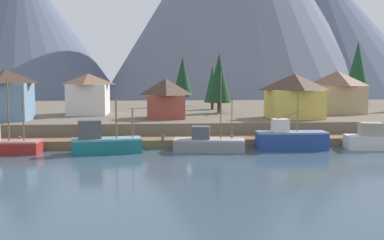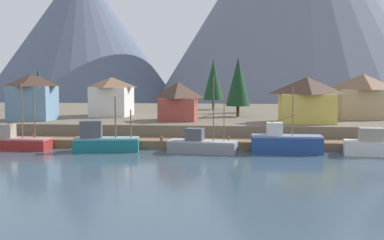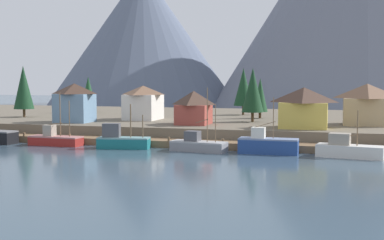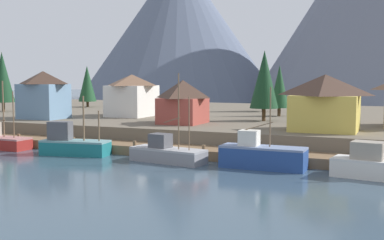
{
  "view_description": "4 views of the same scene",
  "coord_description": "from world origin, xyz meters",
  "views": [
    {
      "loc": [
        -4.64,
        -48.8,
        8.08
      ],
      "look_at": [
        -0.53,
        1.65,
        3.16
      ],
      "focal_mm": 40.27,
      "sensor_mm": 36.0,
      "label": 1
    },
    {
      "loc": [
        4.77,
        -53.22,
        8.23
      ],
      "look_at": [
        -0.45,
        1.41,
        3.45
      ],
      "focal_mm": 42.47,
      "sensor_mm": 36.0,
      "label": 2
    },
    {
      "loc": [
        19.11,
        -69.14,
        9.84
      ],
      "look_at": [
        -1.37,
        3.25,
        3.89
      ],
      "focal_mm": 47.55,
      "sensor_mm": 36.0,
      "label": 3
    },
    {
      "loc": [
        22.09,
        -44.77,
        8.47
      ],
      "look_at": [
        1.42,
        3.24,
        3.79
      ],
      "focal_mm": 45.39,
      "sensor_mm": 36.0,
      "label": 4
    }
  ],
  "objects": [
    {
      "name": "dock",
      "position": [
        0.0,
        1.99,
        0.5
      ],
      "size": [
        80.0,
        4.0,
        1.6
      ],
      "color": "brown",
      "rests_on": "ground_plane"
    },
    {
      "name": "house_tan",
      "position": [
        24.05,
        17.92,
        5.95
      ],
      "size": [
        7.71,
        6.78,
        6.75
      ],
      "color": "tan",
      "rests_on": "shoreline_bank"
    },
    {
      "name": "ground_plane",
      "position": [
        0.0,
        20.0,
        -0.5
      ],
      "size": [
        400.0,
        400.0,
        1.0
      ],
      "primitive_type": "cube",
      "color": "#384C5B"
    },
    {
      "name": "conifer_mid_right",
      "position": [
        0.44,
        36.47,
        8.37
      ],
      "size": [
        4.04,
        4.04,
        9.82
      ],
      "color": "#4C3823",
      "rests_on": "shoreline_bank"
    },
    {
      "name": "conifer_mid_left",
      "position": [
        -40.32,
        18.5,
        8.37
      ],
      "size": [
        3.94,
        3.94,
        10.15
      ],
      "color": "#4C3823",
      "rests_on": "shoreline_bank"
    },
    {
      "name": "conifer_back_right",
      "position": [
        5.19,
        19.03,
        8.09
      ],
      "size": [
        3.85,
        3.85,
        9.48
      ],
      "color": "#4C3823",
      "rests_on": "shoreline_bank"
    },
    {
      "name": "fishing_boat_white",
      "position": [
        20.78,
        -2.1,
        1.05
      ],
      "size": [
        8.51,
        3.95,
        6.03
      ],
      "rotation": [
        0.0,
        0.0,
        -0.15
      ],
      "color": "silver",
      "rests_on": "ground_plane"
    },
    {
      "name": "mountain_west_peak",
      "position": [
        -57.05,
        126.33,
        27.35
      ],
      "size": [
        76.69,
        76.69,
        54.7
      ],
      "primitive_type": "cone",
      "color": "slate",
      "rests_on": "ground_plane"
    },
    {
      "name": "fishing_boat_grey",
      "position": [
        0.97,
        -1.99,
        0.91
      ],
      "size": [
        8.07,
        3.72,
        8.8
      ],
      "rotation": [
        0.0,
        0.0,
        -0.15
      ],
      "color": "gray",
      "rests_on": "ground_plane"
    },
    {
      "name": "house_blue",
      "position": [
        -24.58,
        10.2,
        5.94
      ],
      "size": [
        6.28,
        5.13,
        6.75
      ],
      "color": "#6689A8",
      "rests_on": "shoreline_bank"
    },
    {
      "name": "house_yellow",
      "position": [
        14.46,
        9.87,
        5.68
      ],
      "size": [
        7.43,
        6.24,
        6.23
      ],
      "color": "gold",
      "rests_on": "shoreline_bank"
    },
    {
      "name": "fishing_boat_red",
      "position": [
        -21.48,
        -1.56,
        0.91
      ],
      "size": [
        8.29,
        2.88,
        7.98
      ],
      "rotation": [
        0.0,
        0.0,
        -0.05
      ],
      "color": "maroon",
      "rests_on": "ground_plane"
    },
    {
      "name": "fishing_boat_blue",
      "position": [
        10.47,
        -1.45,
        1.19
      ],
      "size": [
        7.89,
        2.65,
        7.52
      ],
      "rotation": [
        0.0,
        0.0,
        -0.01
      ],
      "color": "navy",
      "rests_on": "ground_plane"
    },
    {
      "name": "shoreline_bank",
      "position": [
        0.0,
        32.0,
        1.25
      ],
      "size": [
        400.0,
        56.0,
        2.5
      ],
      "primitive_type": "cube",
      "color": "#665B4C",
      "rests_on": "ground_plane"
    },
    {
      "name": "fishing_boat_teal",
      "position": [
        -10.42,
        -2.03,
        1.16
      ],
      "size": [
        7.7,
        3.67,
        6.41
      ],
      "rotation": [
        0.0,
        0.0,
        0.16
      ],
      "color": "#196B70",
      "rests_on": "ground_plane"
    },
    {
      "name": "conifer_back_left",
      "position": [
        -34.59,
        34.78,
        7.1
      ],
      "size": [
        3.46,
        3.46,
        8.11
      ],
      "color": "#4C3823",
      "rests_on": "shoreline_bank"
    },
    {
      "name": "house_white",
      "position": [
        -15.2,
        18.9,
        5.71
      ],
      "size": [
        6.07,
        7.29,
        6.3
      ],
      "color": "silver",
      "rests_on": "shoreline_bank"
    },
    {
      "name": "house_red",
      "position": [
        -3.41,
        11.5,
        5.33
      ],
      "size": [
        5.38,
        5.85,
        5.54
      ],
      "color": "#9E4238",
      "rests_on": "shoreline_bank"
    },
    {
      "name": "conifer_near_right",
      "position": [
        5.25,
        27.7,
        6.98
      ],
      "size": [
        2.91,
        2.91,
        7.72
      ],
      "color": "#4C3823",
      "rests_on": "shoreline_bank"
    }
  ]
}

